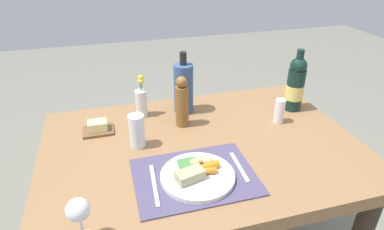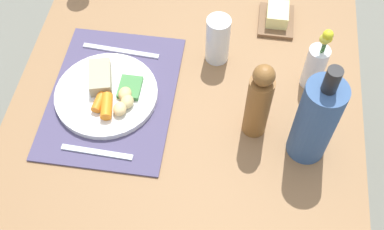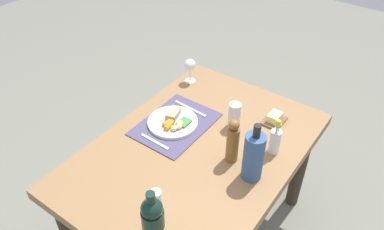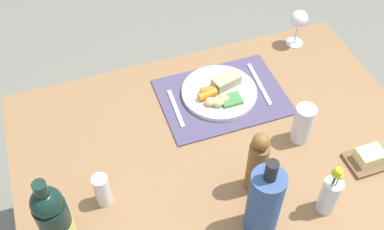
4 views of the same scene
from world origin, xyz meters
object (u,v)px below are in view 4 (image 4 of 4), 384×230
at_px(dining_table, 218,162).
at_px(knife, 176,108).
at_px(flower_vase, 330,193).
at_px(salt_shaker, 102,190).
at_px(butter_dish, 369,158).
at_px(wine_glass, 299,21).
at_px(pepper_mill, 257,163).
at_px(wine_bottle, 55,222).
at_px(dinner_plate, 220,92).
at_px(fork, 259,84).
at_px(water_tumbler, 302,126).
at_px(cooler_bottle, 264,203).

relative_size(dining_table, knife, 7.37).
xyz_separation_m(flower_vase, salt_shaker, (0.59, -0.23, -0.02)).
relative_size(butter_dish, wine_glass, 0.87).
distance_m(dining_table, flower_vase, 0.41).
bearing_deg(pepper_mill, wine_bottle, 0.67).
distance_m(dining_table, pepper_mill, 0.28).
xyz_separation_m(butter_dish, flower_vase, (0.21, 0.10, 0.06)).
bearing_deg(flower_vase, pepper_mill, -40.42).
bearing_deg(dinner_plate, fork, -179.67).
height_order(dining_table, wine_bottle, wine_bottle).
bearing_deg(dining_table, wine_glass, -141.27).
distance_m(knife, wine_bottle, 0.59).
xyz_separation_m(dining_table, wine_glass, (-0.46, -0.37, 0.20)).
xyz_separation_m(dining_table, butter_dish, (-0.41, 0.22, 0.12)).
relative_size(butter_dish, flower_vase, 0.64).
relative_size(dining_table, water_tumbler, 9.16).
distance_m(water_tumbler, pepper_mill, 0.25).
distance_m(water_tumbler, cooler_bottle, 0.36).
relative_size(water_tumbler, butter_dish, 1.09).
relative_size(dining_table, cooler_bottle, 4.32).
height_order(flower_vase, pepper_mill, pepper_mill).
xyz_separation_m(fork, flower_vase, (0.03, 0.52, 0.07)).
distance_m(fork, cooler_bottle, 0.57).
bearing_deg(flower_vase, cooler_bottle, -3.00).
height_order(pepper_mill, salt_shaker, pepper_mill).
xyz_separation_m(knife, water_tumbler, (-0.34, 0.25, 0.05)).
height_order(water_tumbler, pepper_mill, pepper_mill).
bearing_deg(cooler_bottle, fork, -114.88).
height_order(dining_table, flower_vase, flower_vase).
bearing_deg(butter_dish, salt_shaker, -9.48).
height_order(dining_table, wine_glass, wine_glass).
relative_size(dinner_plate, fork, 1.23).
height_order(dining_table, pepper_mill, pepper_mill).
height_order(dinner_plate, flower_vase, flower_vase).
distance_m(knife, pepper_mill, 0.40).
bearing_deg(pepper_mill, flower_vase, 139.58).
bearing_deg(butter_dish, pepper_mill, -6.09).
relative_size(dinner_plate, water_tumbler, 1.87).
bearing_deg(flower_vase, dining_table, -57.33).
xyz_separation_m(wine_bottle, water_tumbler, (-0.78, -0.12, -0.07)).
height_order(butter_dish, flower_vase, flower_vase).
height_order(fork, flower_vase, flower_vase).
bearing_deg(salt_shaker, fork, -155.50).
bearing_deg(wine_bottle, dinner_plate, -147.42).
bearing_deg(flower_vase, knife, -60.29).
relative_size(flower_vase, wine_glass, 1.36).
relative_size(dinner_plate, cooler_bottle, 0.88).
bearing_deg(pepper_mill, water_tumbler, -151.65).
xyz_separation_m(fork, pepper_mill, (0.19, 0.38, 0.10)).
bearing_deg(wine_bottle, butter_dish, 177.98).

